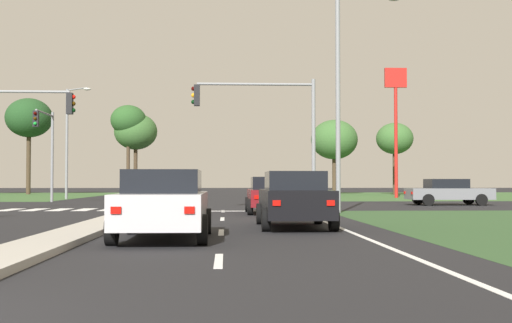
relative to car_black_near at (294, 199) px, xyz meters
The scene contains 32 objects.
ground_plane 18.27m from the car_black_near, 107.77° to the left, with size 200.00×200.00×0.00m, color black.
grass_verge_far_right 46.39m from the car_black_near, 64.55° to the left, with size 35.00×35.00×0.01m, color #385B2D.
median_island_near 5.85m from the car_black_near, 163.81° to the right, with size 1.20×22.00×0.14m, color #ADA89E.
median_island_far 42.75m from the car_black_near, 97.49° to the left, with size 1.20×36.00×0.14m, color #ADA89E.
lane_dash_near 8.02m from the car_black_near, 105.04° to the right, with size 0.14×2.00×0.01m, color silver.
lane_dash_second 2.80m from the car_black_near, 140.54° to the right, with size 0.14×2.00×0.01m, color silver.
lane_dash_third 4.84m from the car_black_near, 115.74° to the left, with size 0.14×2.00×0.01m, color silver.
lane_dash_fourth 10.53m from the car_black_near, 101.37° to the left, with size 0.14×2.00×0.01m, color silver.
edge_line_right 1.64m from the car_black_near, 25.77° to the right, with size 0.14×24.00×0.01m, color silver.
stop_bar_near 10.56m from the car_black_near, 99.68° to the left, with size 6.40×0.50×0.01m, color silver.
crosswalk_bar_near 17.10m from the car_black_near, 134.50° to the left, with size 0.70×2.80×0.01m, color silver.
crosswalk_bar_second 16.31m from the car_black_near, 131.61° to the left, with size 0.70×2.80×0.01m, color silver.
crosswalk_bar_third 15.58m from the car_black_near, 128.44° to the left, with size 0.70×2.80×0.01m, color silver.
crosswalk_bar_fourth 14.89m from the car_black_near, 124.97° to the left, with size 0.70×2.80×0.01m, color silver.
crosswalk_bar_fifth 14.26m from the car_black_near, 121.18° to the left, with size 0.70×2.80×0.01m, color silver.
crosswalk_bar_sixth 13.70m from the car_black_near, 117.05° to the left, with size 0.70×2.80×0.01m, color silver.
car_black_near is the anchor object (origin of this frame).
car_grey_second 20.21m from the car_black_near, 58.75° to the left, with size 4.64×2.09×1.46m.
car_silver_third 4.92m from the car_black_near, 133.12° to the right, with size 2.08×4.60×1.58m.
car_maroon_fourth 8.34m from the car_black_near, 90.43° to the left, with size 2.09×4.48×1.51m.
traffic_signal_far_left 26.33m from the car_black_near, 120.25° to the left, with size 0.32×4.03×5.80m.
traffic_signal_near_left 16.06m from the car_black_near, 136.89° to the left, with size 4.59×0.32×5.58m.
traffic_signal_near_right 11.29m from the car_black_near, 89.91° to the left, with size 5.64×0.32×5.98m.
street_lamp_second 10.00m from the car_black_near, 70.57° to the left, with size 2.69×0.59×9.19m.
street_lamp_third 33.79m from the car_black_near, 114.09° to the left, with size 2.19×1.74×8.29m.
pedestrian_at_median 29.16m from the car_black_near, 100.89° to the left, with size 0.34×0.34×1.81m.
fastfood_pole_sign 36.53m from the car_black_near, 70.57° to the left, with size 1.80×0.40×10.61m.
treeline_second 55.00m from the car_black_near, 114.23° to the left, with size 4.78×4.78×9.97m.
treeline_third 47.32m from the car_black_near, 104.20° to the left, with size 3.46×3.46×8.82m.
treeline_fourth 47.76m from the car_black_near, 103.26° to the left, with size 4.24×4.24×8.09m.
treeline_fifth 49.36m from the car_black_near, 79.10° to the left, with size 4.84×4.84×7.73m.
treeline_sixth 48.33m from the car_black_near, 71.87° to the left, with size 3.69×3.69×7.21m.
Camera 1 is at (3.61, -5.88, 1.31)m, focal length 45.59 mm.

